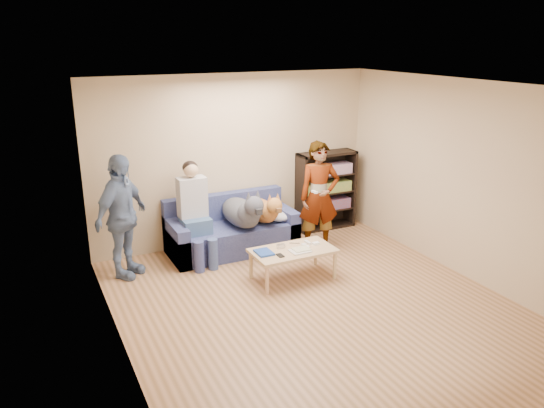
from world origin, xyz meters
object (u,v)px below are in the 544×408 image
bookshelf (326,189)px  person_standing_left (122,217)px  camera_silver (281,246)px  person_standing_right (319,197)px  dog_gray (243,212)px  person_seated (195,209)px  sofa (231,232)px  coffee_table (293,253)px  notebook_blue (264,252)px  dog_tan (264,210)px

bookshelf → person_standing_left: bearing=-172.5°
person_standing_left → camera_silver: bearing=-70.1°
person_standing_right → dog_gray: (-1.09, 0.33, -0.17)m
person_seated → bookshelf: 2.42m
sofa → person_seated: person_seated is taller
dog_gray → coffee_table: (0.25, -1.08, -0.28)m
camera_silver → dog_gray: size_ratio=0.09×
bookshelf → person_standing_right: bearing=-127.4°
notebook_blue → person_seated: 1.30m
notebook_blue → dog_gray: size_ratio=0.20×
person_standing_left → notebook_blue: (1.58, -1.03, -0.41)m
notebook_blue → dog_tan: size_ratio=0.23×
person_standing_left → camera_silver: person_standing_left is taller
sofa → dog_gray: bearing=-64.3°
notebook_blue → dog_tan: bearing=64.9°
dog_gray → bookshelf: bookshelf is taller
sofa → person_seated: 0.78m
dog_gray → bookshelf: size_ratio=0.98×
dog_tan → coffee_table: bearing=-95.5°
bookshelf → notebook_blue: bearing=-141.1°
bookshelf → dog_tan: bearing=-163.4°
person_standing_right → person_standing_left: person_standing_left is taller
person_standing_right → notebook_blue: person_standing_right is taller
person_standing_right → dog_gray: bearing=177.8°
dog_gray → coffee_table: dog_gray is taller
person_standing_right → notebook_blue: bearing=-136.1°
sofa → coffee_table: (0.36, -1.30, 0.09)m
person_seated → person_standing_right: bearing=-13.3°
notebook_blue → person_seated: bearing=116.1°
person_standing_right → person_standing_left: bearing=-172.3°
person_standing_right → camera_silver: person_standing_right is taller
dog_tan → person_standing_left: bearing=-178.5°
camera_silver → dog_tan: (0.23, 1.02, 0.17)m
dog_gray → person_standing_right: bearing=-16.6°
camera_silver → person_standing_left: bearing=152.6°
notebook_blue → camera_silver: camera_silver is taller
notebook_blue → dog_tan: (0.51, 1.09, 0.19)m
person_standing_left → person_standing_right: bearing=-49.4°
notebook_blue → dog_gray: dog_gray is taller
person_seated → dog_tan: (1.06, -0.04, -0.15)m
camera_silver → person_seated: size_ratio=0.07×
person_standing_left → camera_silver: (1.86, -0.96, -0.39)m
coffee_table → bookshelf: (1.44, 1.53, 0.31)m
person_standing_right → dog_tan: (-0.73, 0.39, -0.21)m
notebook_blue → bookshelf: bookshelf is taller
dog_tan → coffee_table: (-0.11, -1.14, -0.24)m
bookshelf → coffee_table: bearing=-133.2°
person_standing_left → coffee_table: person_standing_left is taller
coffee_table → person_seated: bearing=129.0°
person_standing_left → bookshelf: bearing=-35.2°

